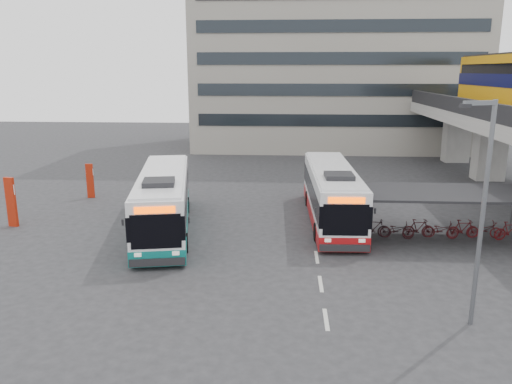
# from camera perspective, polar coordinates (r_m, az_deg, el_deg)

# --- Properties ---
(ground) EXTENTS (120.00, 120.00, 0.00)m
(ground) POSITION_cam_1_polar(r_m,az_deg,el_deg) (23.65, 0.84, -7.32)
(ground) COLOR #28282B
(ground) RESTS_ON ground
(bike_shelter) EXTENTS (10.00, 4.00, 2.54)m
(bike_shelter) POSITION_cam_1_polar(r_m,az_deg,el_deg) (27.10, 19.40, -2.47)
(bike_shelter) COLOR #595B60
(bike_shelter) RESTS_ON ground
(office_block) EXTENTS (30.00, 15.00, 25.00)m
(office_block) POSITION_cam_1_polar(r_m,az_deg,el_deg) (58.38, 8.89, 17.55)
(office_block) COLOR gray
(office_block) RESTS_ON ground
(road_markings) EXTENTS (0.15, 7.60, 0.01)m
(road_markings) POSITION_cam_1_polar(r_m,az_deg,el_deg) (20.91, 7.40, -10.36)
(road_markings) COLOR beige
(road_markings) RESTS_ON ground
(bus_main) EXTENTS (2.80, 11.46, 3.36)m
(bus_main) POSITION_cam_1_polar(r_m,az_deg,el_deg) (28.98, 8.65, -0.26)
(bus_main) COLOR white
(bus_main) RESTS_ON ground
(bus_teal) EXTENTS (4.59, 11.86, 3.43)m
(bus_teal) POSITION_cam_1_polar(r_m,az_deg,el_deg) (27.42, -10.49, -1.08)
(bus_teal) COLOR white
(bus_teal) RESTS_ON ground
(pedestrian) EXTENTS (0.78, 0.80, 1.85)m
(pedestrian) POSITION_cam_1_polar(r_m,az_deg,el_deg) (26.34, -9.57, -3.16)
(pedestrian) COLOR black
(pedestrian) RESTS_ON ground
(lamp_post) EXTENTS (1.29, 0.60, 7.63)m
(lamp_post) POSITION_cam_1_polar(r_m,az_deg,el_deg) (17.73, 24.38, -1.07)
(lamp_post) COLOR #595B60
(lamp_post) RESTS_ON ground
(sign_totem_mid) EXTENTS (0.60, 0.28, 2.80)m
(sign_totem_mid) POSITION_cam_1_polar(r_m,az_deg,el_deg) (30.75, -26.20, -0.97)
(sign_totem_mid) COLOR #A11E09
(sign_totem_mid) RESTS_ON ground
(sign_totem_north) EXTENTS (0.51, 0.19, 2.35)m
(sign_totem_north) POSITION_cam_1_polar(r_m,az_deg,el_deg) (35.74, -18.44, 1.29)
(sign_totem_north) COLOR #A11E09
(sign_totem_north) RESTS_ON ground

